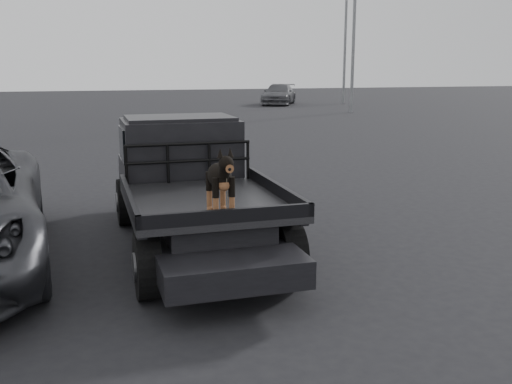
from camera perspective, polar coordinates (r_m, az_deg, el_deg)
name	(u,v)px	position (r m, az deg, el deg)	size (l,w,h in m)	color
ground	(277,283)	(6.94, 2.07, -9.07)	(120.00, 120.00, 0.00)	black
flatbed_ute	(193,216)	(8.19, -6.35, -2.39)	(2.00, 5.40, 0.92)	black
ute_cab	(180,145)	(8.94, -7.61, 4.70)	(1.72, 1.30, 0.88)	black
headache_rack	(189,163)	(8.23, -6.73, 2.91)	(1.80, 0.08, 0.55)	black
dog	(220,181)	(6.37, -3.63, 1.06)	(0.32, 0.60, 0.74)	black
distant_car_b	(279,94)	(39.99, 2.30, 9.74)	(1.94, 4.78, 1.39)	#4D4E53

